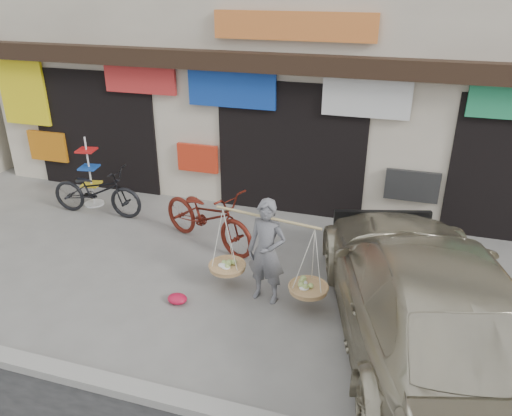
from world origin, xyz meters
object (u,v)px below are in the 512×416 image
(street_vendor, at_px, (267,255))
(suv, at_px, (425,295))
(display_rack, at_px, (91,178))
(bike_2, at_px, (208,216))
(bike_0, at_px, (97,191))

(street_vendor, height_order, suv, street_vendor)
(display_rack, bearing_deg, street_vendor, -26.25)
(street_vendor, bearing_deg, display_rack, 162.84)
(display_rack, bearing_deg, suv, -21.37)
(bike_2, bearing_deg, suv, -91.38)
(bike_2, height_order, display_rack, display_rack)
(bike_0, xyz_separation_m, bike_2, (2.67, -0.53, 0.05))
(bike_0, relative_size, bike_2, 0.91)
(street_vendor, distance_m, display_rack, 5.07)
(bike_2, xyz_separation_m, suv, (3.73, -1.74, 0.21))
(street_vendor, relative_size, bike_2, 0.87)
(street_vendor, xyz_separation_m, bike_2, (-1.49, 1.33, -0.19))
(bike_2, relative_size, suv, 0.37)
(suv, distance_m, display_rack, 7.29)
(bike_2, distance_m, display_rack, 3.19)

